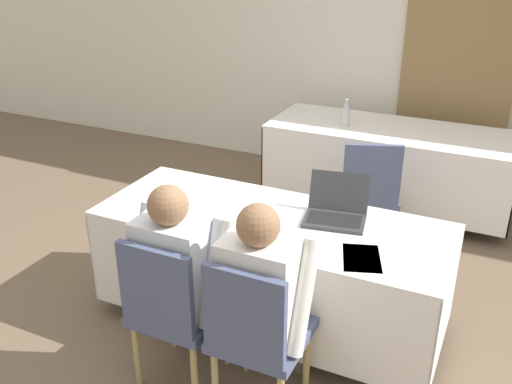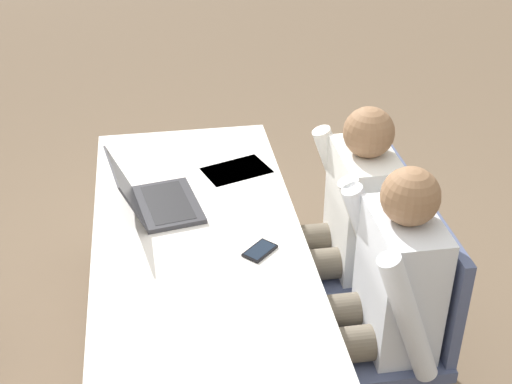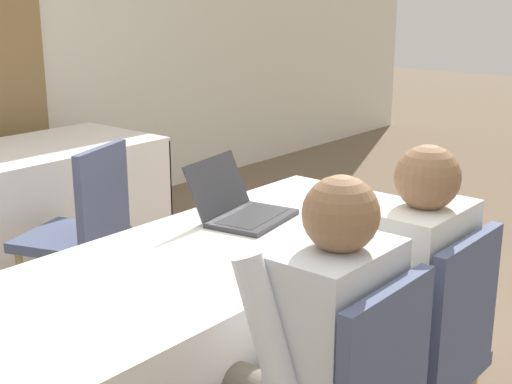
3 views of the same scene
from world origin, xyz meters
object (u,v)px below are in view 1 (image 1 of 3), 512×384
object	(u,v)px
chair_near_right	(256,332)
chair_far_spare	(368,191)
person_white_shirt	(265,293)
water_bottle	(346,114)
person_checkered_shirt	(181,270)
cell_phone	(252,233)
chair_near_left	(172,307)
laptop	(336,212)

from	to	relation	value
chair_near_right	chair_far_spare	world-z (taller)	same
person_white_shirt	chair_far_spare	bearing A→B (deg)	-91.74
chair_near_right	person_white_shirt	distance (m)	0.19
water_bottle	person_checkered_shirt	distance (m)	2.46
water_bottle	chair_far_spare	xyz separation A→B (m)	(0.42, -0.72, -0.34)
person_white_shirt	cell_phone	bearing A→B (deg)	-56.85
water_bottle	chair_near_left	xyz separation A→B (m)	(-0.11, -2.56, -0.34)
cell_phone	chair_far_spare	bearing A→B (deg)	33.51
cell_phone	chair_near_left	size ratio (longest dim) A/B	0.16
cell_phone	laptop	bearing A→B (deg)	2.21
person_checkered_shirt	cell_phone	bearing A→B (deg)	-119.35
chair_near_right	chair_far_spare	distance (m)	1.84
person_checkered_shirt	chair_near_right	bearing A→B (deg)	167.69
laptop	water_bottle	distance (m)	1.76
chair_far_spare	person_checkered_shirt	bearing A→B (deg)	53.13
laptop	person_checkered_shirt	distance (m)	0.96
person_checkered_shirt	laptop	bearing A→B (deg)	-127.23
chair_near_right	chair_near_left	bearing A→B (deg)	0.00
chair_near_right	person_white_shirt	xyz separation A→B (m)	(0.00, 0.10, 0.16)
laptop	person_checkered_shirt	bearing A→B (deg)	-137.27
laptop	chair_far_spare	distance (m)	1.02
laptop	chair_near_left	xyz separation A→B (m)	(-0.57, -0.86, -0.28)
water_bottle	chair_far_spare	distance (m)	0.90
chair_near_right	person_white_shirt	world-z (taller)	person_white_shirt
person_checkered_shirt	person_white_shirt	size ratio (longest dim) A/B	1.00
laptop	chair_near_left	distance (m)	1.07
cell_phone	person_white_shirt	xyz separation A→B (m)	(0.25, -0.39, -0.08)
cell_phone	water_bottle	xyz separation A→B (m)	(-0.11, 2.07, 0.10)
laptop	cell_phone	bearing A→B (deg)	-144.11
chair_near_right	laptop	bearing A→B (deg)	-96.84
cell_phone	chair_far_spare	xyz separation A→B (m)	(0.31, 1.35, -0.24)
chair_near_left	cell_phone	bearing A→B (deg)	-113.96
water_bottle	chair_far_spare	size ratio (longest dim) A/B	0.26
laptop	chair_near_right	world-z (taller)	laptop
cell_phone	chair_near_right	distance (m)	0.60
chair_far_spare	person_white_shirt	world-z (taller)	person_white_shirt
cell_phone	person_checkered_shirt	world-z (taller)	person_checkered_shirt
laptop	person_checkered_shirt	xyz separation A→B (m)	(-0.57, -0.76, -0.12)
chair_near_right	cell_phone	bearing A→B (deg)	-62.69
cell_phone	person_checkered_shirt	bearing A→B (deg)	-163.06
water_bottle	cell_phone	bearing A→B (deg)	-86.92
chair_near_right	person_checkered_shirt	distance (m)	0.51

